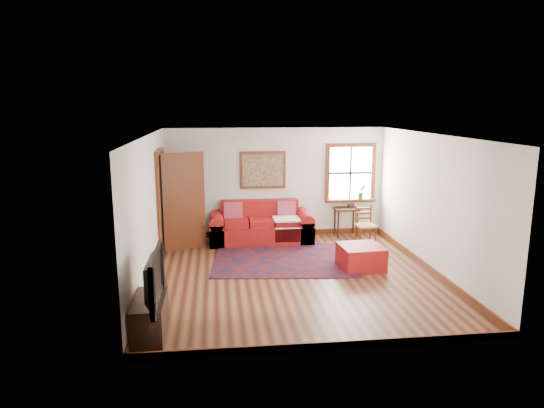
{
  "coord_description": "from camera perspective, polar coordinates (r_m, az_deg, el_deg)",
  "views": [
    {
      "loc": [
        -1.37,
        -8.15,
        3.0
      ],
      "look_at": [
        -0.34,
        0.6,
        1.19
      ],
      "focal_mm": 32.0,
      "sensor_mm": 36.0,
      "label": 1
    }
  ],
  "objects": [
    {
      "name": "media_cabinet",
      "position": [
        6.75,
        -14.21,
        -12.77
      ],
      "size": [
        0.42,
        0.92,
        0.51
      ],
      "primitive_type": "cube",
      "color": "black",
      "rests_on": "ground"
    },
    {
      "name": "doorway",
      "position": [
        10.15,
        -11.33,
        0.39
      ],
      "size": [
        0.89,
        1.08,
        2.14
      ],
      "color": "black",
      "rests_on": "ground"
    },
    {
      "name": "framed_artwork",
      "position": [
        11.01,
        -1.1,
        4.01
      ],
      "size": [
        1.05,
        0.07,
        0.85
      ],
      "color": "#5F2A14",
      "rests_on": "ground"
    },
    {
      "name": "persian_rug",
      "position": [
        9.63,
        1.36,
        -6.51
      ],
      "size": [
        2.91,
        2.43,
        0.02
      ],
      "primitive_type": "cube",
      "rotation": [
        0.0,
        0.0,
        -0.1
      ],
      "color": "#54130C",
      "rests_on": "ground"
    },
    {
      "name": "ground",
      "position": [
        8.79,
        2.67,
        -8.38
      ],
      "size": [
        5.5,
        5.5,
        0.0
      ],
      "primitive_type": "plane",
      "color": "#3B1B10",
      "rests_on": "ground"
    },
    {
      "name": "red_leather_sofa",
      "position": [
        10.85,
        -1.33,
        -2.86
      ],
      "size": [
        2.27,
        0.94,
        0.89
      ],
      "color": "maroon",
      "rests_on": "ground"
    },
    {
      "name": "candle_hurricane",
      "position": [
        7.0,
        -13.5,
        -8.84
      ],
      "size": [
        0.12,
        0.12,
        0.18
      ],
      "color": "silver",
      "rests_on": "media_cabinet"
    },
    {
      "name": "television",
      "position": [
        6.41,
        -14.44,
        -8.43
      ],
      "size": [
        0.15,
        1.17,
        0.67
      ],
      "primitive_type": "imported",
      "rotation": [
        0.0,
        0.0,
        1.57
      ],
      "color": "black",
      "rests_on": "media_cabinet"
    },
    {
      "name": "room_envelope",
      "position": [
        8.39,
        2.75,
        2.32
      ],
      "size": [
        5.04,
        5.54,
        2.52
      ],
      "color": "silver",
      "rests_on": "ground"
    },
    {
      "name": "side_table",
      "position": [
        11.36,
        8.72,
        -1.07
      ],
      "size": [
        0.55,
        0.41,
        0.66
      ],
      "color": "black",
      "rests_on": "ground"
    },
    {
      "name": "red_ottoman",
      "position": [
        9.24,
        10.41,
        -6.14
      ],
      "size": [
        0.81,
        0.81,
        0.43
      ],
      "primitive_type": "cube",
      "rotation": [
        0.0,
        0.0,
        0.06
      ],
      "color": "maroon",
      "rests_on": "ground"
    },
    {
      "name": "window",
      "position": [
        11.43,
        9.36,
        2.94
      ],
      "size": [
        1.18,
        0.2,
        1.38
      ],
      "color": "white",
      "rests_on": "ground"
    },
    {
      "name": "ladder_back_chair",
      "position": [
        10.77,
        10.87,
        -2.27
      ],
      "size": [
        0.42,
        0.4,
        0.86
      ],
      "color": "tan",
      "rests_on": "ground"
    }
  ]
}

